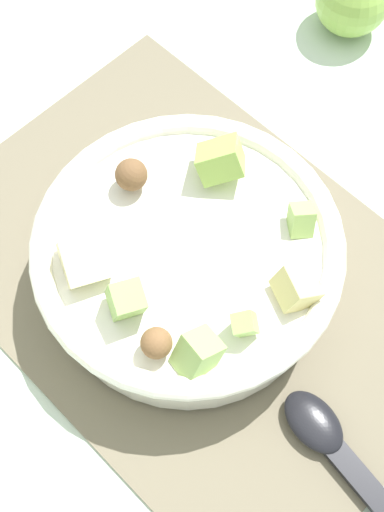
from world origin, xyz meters
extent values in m
plane|color=silver|center=(0.00, 0.00, 0.00)|extent=(2.40, 2.40, 0.00)
cube|color=#756B56|center=(0.00, 0.00, 0.00)|extent=(0.46, 0.32, 0.01)
cylinder|color=white|center=(0.00, -0.01, 0.04)|extent=(0.23, 0.23, 0.06)
torus|color=white|center=(0.00, -0.01, 0.07)|extent=(0.25, 0.25, 0.02)
sphere|color=brown|center=(-0.07, 0.00, 0.09)|extent=(0.04, 0.04, 0.04)
cube|color=#E5D684|center=(0.09, 0.02, 0.08)|extent=(0.04, 0.04, 0.03)
cube|color=#A3CC6B|center=(0.08, -0.03, 0.08)|extent=(0.02, 0.03, 0.03)
cube|color=#93C160|center=(0.01, -0.08, 0.09)|extent=(0.04, 0.03, 0.04)
cube|color=beige|center=(-0.04, -0.08, 0.08)|extent=(0.06, 0.05, 0.04)
cube|color=#A3CC6B|center=(0.07, -0.07, 0.08)|extent=(0.03, 0.04, 0.04)
cube|color=#9EC656|center=(-0.03, 0.06, 0.09)|extent=(0.05, 0.05, 0.05)
sphere|color=brown|center=(0.05, -0.08, 0.08)|extent=(0.04, 0.04, 0.04)
cube|color=#A3CC6B|center=(0.05, 0.07, 0.08)|extent=(0.03, 0.03, 0.03)
ellipsoid|color=black|center=(0.16, -0.03, 0.01)|extent=(0.06, 0.04, 0.01)
camera|label=1|loc=(0.18, -0.18, 0.56)|focal=49.66mm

